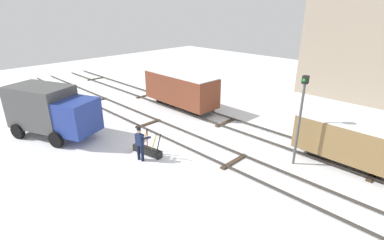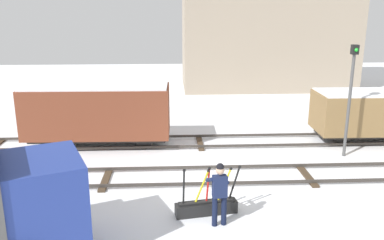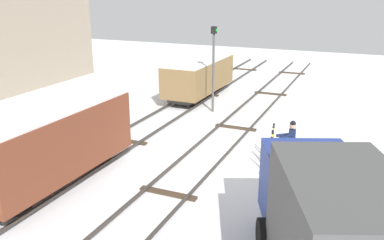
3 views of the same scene
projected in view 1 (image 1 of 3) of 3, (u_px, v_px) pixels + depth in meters
ground_plane at (185, 141)px, 16.64m from camera, size 60.00×60.00×0.00m
track_main_line at (185, 139)px, 16.60m from camera, size 44.00×1.94×0.18m
track_siding_near at (226, 122)px, 19.07m from camera, size 44.00×1.94×0.18m
switch_lever_frame at (147, 150)px, 15.05m from camera, size 1.92×0.66×1.45m
rail_worker at (140, 142)px, 14.17m from camera, size 0.62×0.76×1.81m
delivery_truck at (51, 110)px, 16.67m from camera, size 5.77×4.01×2.99m
signal_post at (300, 113)px, 13.23m from camera, size 0.24×0.32×4.42m
freight_car_far_end at (364, 144)px, 13.32m from camera, size 6.03×2.21×2.24m
freight_car_mid_siding at (181, 89)px, 21.41m from camera, size 6.08×2.20×2.63m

